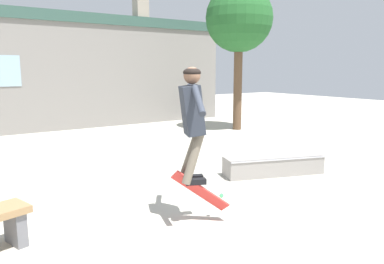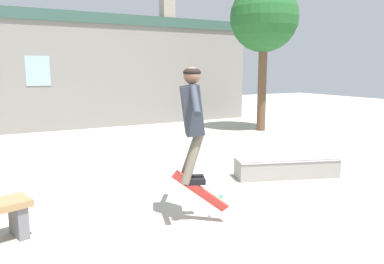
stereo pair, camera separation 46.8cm
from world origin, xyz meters
TOP-DOWN VIEW (x-y plane):
  - ground_plane at (0.00, 0.00)m, footprint 40.00×40.00m
  - building_backdrop at (0.03, 9.39)m, footprint 13.20×0.52m
  - tree_right at (4.91, 6.25)m, footprint 2.09×2.09m
  - skate_ledge at (1.99, 1.83)m, footprint 1.92×1.05m
  - skater at (-0.47, 0.91)m, footprint 0.54×1.14m
  - skateboard_flipping at (-0.39, 0.84)m, footprint 0.58×0.54m

SIDE VIEW (x-z plane):
  - ground_plane at x=0.00m, z-range 0.00..0.00m
  - skate_ledge at x=1.99m, z-range 0.00..0.35m
  - skateboard_flipping at x=-0.39m, z-range 0.11..0.70m
  - skater at x=-0.47m, z-range 0.65..2.11m
  - building_backdrop at x=0.03m, z-range -0.46..4.35m
  - tree_right at x=4.91m, z-range 1.18..5.73m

